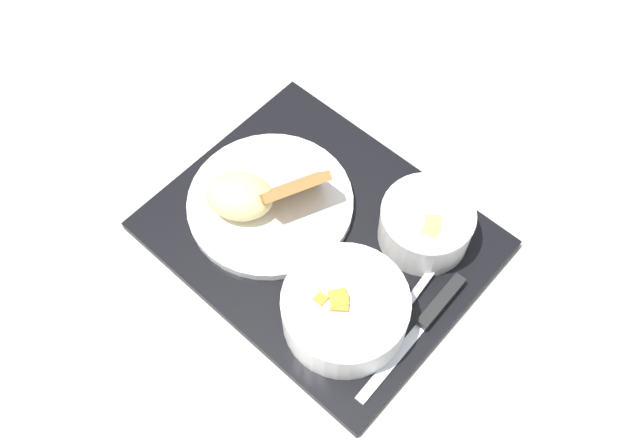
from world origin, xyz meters
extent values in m
plane|color=#ADA89E|center=(0.00, 0.00, 0.00)|extent=(4.00, 4.00, 0.00)
cube|color=black|center=(0.00, 0.00, 0.01)|extent=(0.39, 0.31, 0.01)
cylinder|color=white|center=(-0.10, 0.07, 0.04)|extent=(0.14, 0.14, 0.05)
torus|color=white|center=(-0.10, 0.07, 0.06)|extent=(0.14, 0.14, 0.01)
cylinder|color=#9EC67A|center=(-0.09, 0.07, 0.06)|extent=(0.05, 0.05, 0.01)
cylinder|color=#9EC67A|center=(-0.09, 0.04, 0.06)|extent=(0.05, 0.05, 0.02)
cylinder|color=#9EC67A|center=(-0.11, 0.07, 0.06)|extent=(0.05, 0.05, 0.01)
cylinder|color=#9EC67A|center=(-0.08, 0.04, 0.06)|extent=(0.04, 0.04, 0.02)
cube|color=orange|center=(-0.09, 0.07, 0.06)|extent=(0.02, 0.02, 0.01)
cube|color=orange|center=(-0.09, 0.07, 0.07)|extent=(0.03, 0.03, 0.01)
cube|color=orange|center=(-0.07, 0.08, 0.06)|extent=(0.01, 0.01, 0.01)
cube|color=orange|center=(-0.09, 0.07, 0.07)|extent=(0.03, 0.03, 0.02)
cylinder|color=white|center=(-0.10, -0.08, 0.04)|extent=(0.11, 0.11, 0.06)
torus|color=white|center=(-0.10, -0.08, 0.07)|extent=(0.11, 0.11, 0.01)
cylinder|color=#C67F3D|center=(-0.10, -0.08, 0.05)|extent=(0.09, 0.09, 0.04)
cube|color=#E5A356|center=(-0.11, -0.06, 0.07)|extent=(0.02, 0.02, 0.01)
cube|color=#E5A356|center=(-0.11, -0.07, 0.07)|extent=(0.03, 0.03, 0.01)
cylinder|color=white|center=(0.07, 0.01, 0.02)|extent=(0.21, 0.21, 0.01)
ellipsoid|color=#E5CC7F|center=(0.09, 0.04, 0.05)|extent=(0.10, 0.10, 0.04)
cube|color=#A37038|center=(0.05, -0.01, 0.05)|extent=(0.09, 0.10, 0.08)
cube|color=silver|center=(-0.17, 0.07, 0.02)|extent=(0.01, 0.11, 0.00)
cube|color=black|center=(-0.17, -0.02, 0.02)|extent=(0.02, 0.08, 0.01)
ellipsoid|color=silver|center=(-0.14, 0.05, 0.02)|extent=(0.04, 0.05, 0.01)
cube|color=silver|center=(-0.14, -0.02, 0.02)|extent=(0.02, 0.10, 0.01)
camera|label=1|loc=(-0.27, 0.30, 0.74)|focal=38.00mm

